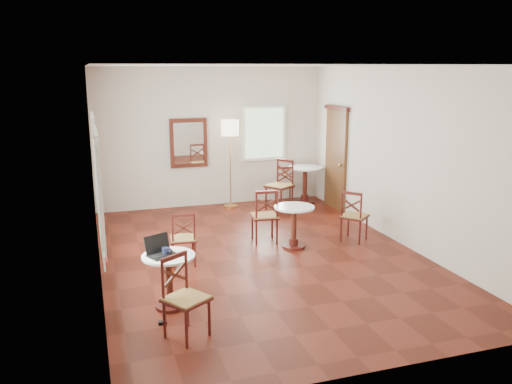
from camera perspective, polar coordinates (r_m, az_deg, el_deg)
ground at (r=8.59m, az=0.62°, el=-6.95°), size 7.00×7.00×0.00m
room_shell at (r=8.37m, az=-0.34°, el=5.87°), size 5.02×7.02×3.01m
cafe_table_near at (r=6.79m, az=-9.36°, el=-8.85°), size 0.66×0.66×0.70m
cafe_table_mid at (r=8.89m, az=4.13°, el=-3.26°), size 0.68×0.68×0.72m
cafe_table_back at (r=11.83m, az=5.31°, el=1.22°), size 0.78×0.78×0.82m
chair_near_a at (r=8.17m, az=-7.89°, el=-4.99°), size 0.43×0.43×0.86m
chair_near_b at (r=6.06m, az=-7.72°, el=-11.23°), size 0.60×0.60×0.94m
chair_mid_a at (r=9.11m, az=0.96°, el=-2.59°), size 0.49×0.49×0.96m
chair_mid_b at (r=9.35m, az=10.54°, el=-2.55°), size 0.59×0.59×0.91m
chair_back_a at (r=11.71m, az=3.06°, el=0.76°), size 0.48×0.48×0.87m
chair_back_b at (r=11.26m, az=2.62°, el=0.76°), size 0.68×0.68×1.06m
floor_lamp at (r=11.25m, az=-2.83°, el=6.31°), size 0.37×0.37×1.89m
laptop at (r=6.69m, az=-10.31°, el=-6.21°), size 0.42×0.40×0.24m
mouse at (r=6.67m, az=-9.11°, el=-6.64°), size 0.09×0.06×0.03m
navy_mug at (r=6.66m, az=-9.71°, el=-6.35°), size 0.13×0.09×0.10m
water_glass at (r=6.64m, az=-9.84°, el=-6.39°), size 0.07×0.07×0.11m
power_adapter at (r=6.55m, az=-10.08°, el=-13.73°), size 0.10×0.06×0.04m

